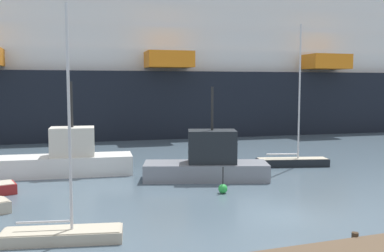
# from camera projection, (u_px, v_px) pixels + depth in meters

# --- Properties ---
(ground_plane) EXTENTS (600.00, 600.00, 0.00)m
(ground_plane) POSITION_uv_depth(u_px,v_px,m) (285.00, 216.00, 20.06)
(ground_plane) COLOR slate
(sailboat_0) EXTENTS (5.30, 2.50, 10.18)m
(sailboat_0) POSITION_uv_depth(u_px,v_px,m) (293.00, 159.00, 32.19)
(sailboat_0) COLOR black
(sailboat_0) RESTS_ON ground_plane
(sailboat_2) EXTENTS (4.67, 2.19, 8.89)m
(sailboat_2) POSITION_uv_depth(u_px,v_px,m) (63.00, 231.00, 16.77)
(sailboat_2) COLOR #BCB29E
(sailboat_2) RESTS_ON ground_plane
(fishing_boat_0) EXTENTS (8.06, 4.76, 5.78)m
(fishing_boat_0) POSITION_uv_depth(u_px,v_px,m) (208.00, 162.00, 27.64)
(fishing_boat_0) COLOR gray
(fishing_boat_0) RESTS_ON ground_plane
(fishing_boat_1) EXTENTS (8.74, 3.51, 6.12)m
(fishing_boat_1) POSITION_uv_depth(u_px,v_px,m) (68.00, 159.00, 29.07)
(fishing_boat_1) COLOR white
(fishing_boat_1) RESTS_ON ground_plane
(channel_buoy_0) EXTENTS (0.51, 0.51, 1.46)m
(channel_buoy_0) POSITION_uv_depth(u_px,v_px,m) (223.00, 188.00, 24.22)
(channel_buoy_0) COLOR green
(channel_buoy_0) RESTS_ON ground_plane
(cruise_ship) EXTENTS (134.37, 28.76, 23.60)m
(cruise_ship) POSITION_uv_depth(u_px,v_px,m) (151.00, 71.00, 56.09)
(cruise_ship) COLOR black
(cruise_ship) RESTS_ON ground_plane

